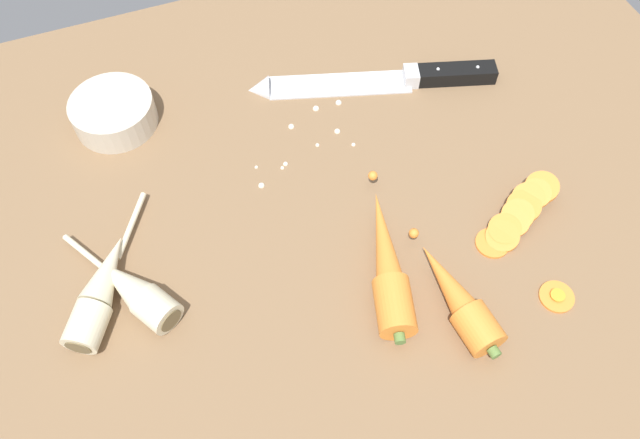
# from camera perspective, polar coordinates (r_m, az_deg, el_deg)

# --- Properties ---
(ground_plane) EXTENTS (1.20, 0.90, 0.04)m
(ground_plane) POSITION_cam_1_polar(r_m,az_deg,el_deg) (0.78, -0.52, -0.22)
(ground_plane) COLOR brown
(chefs_knife) EXTENTS (0.34, 0.13, 0.04)m
(chefs_knife) POSITION_cam_1_polar(r_m,az_deg,el_deg) (0.90, 4.58, 12.56)
(chefs_knife) COLOR silver
(chefs_knife) RESTS_ON ground_plane
(whole_carrot) EXTENTS (0.09, 0.22, 0.04)m
(whole_carrot) POSITION_cam_1_polar(r_m,az_deg,el_deg) (0.71, 6.20, -4.13)
(whole_carrot) COLOR orange
(whole_carrot) RESTS_ON ground_plane
(whole_carrot_second) EXTENTS (0.05, 0.17, 0.04)m
(whole_carrot_second) POSITION_cam_1_polar(r_m,az_deg,el_deg) (0.70, 12.55, -7.12)
(whole_carrot_second) COLOR orange
(whole_carrot_second) RESTS_ON ground_plane
(parsnip_front) EXTENTS (0.13, 0.19, 0.04)m
(parsnip_front) POSITION_cam_1_polar(r_m,az_deg,el_deg) (0.73, -19.41, -6.20)
(parsnip_front) COLOR beige
(parsnip_front) RESTS_ON ground_plane
(parsnip_mid_left) EXTENTS (0.11, 0.17, 0.04)m
(parsnip_mid_left) POSITION_cam_1_polar(r_m,az_deg,el_deg) (0.72, -16.70, -6.25)
(parsnip_mid_left) COLOR beige
(parsnip_mid_left) RESTS_ON ground_plane
(carrot_slice_stack) EXTENTS (0.13, 0.08, 0.04)m
(carrot_slice_stack) POSITION_cam_1_polar(r_m,az_deg,el_deg) (0.79, 17.67, 0.45)
(carrot_slice_stack) COLOR orange
(carrot_slice_stack) RESTS_ON ground_plane
(carrot_slice_stray_near) EXTENTS (0.04, 0.04, 0.01)m
(carrot_slice_stray_near) POSITION_cam_1_polar(r_m,az_deg,el_deg) (0.76, 20.89, -6.56)
(carrot_slice_stray_near) COLOR orange
(carrot_slice_stray_near) RESTS_ON ground_plane
(prep_bowl) EXTENTS (0.11, 0.11, 0.04)m
(prep_bowl) POSITION_cam_1_polar(r_m,az_deg,el_deg) (0.88, -18.40, 9.34)
(prep_bowl) COLOR beige
(prep_bowl) RESTS_ON ground_plane
(mince_crumbs) EXTENTS (0.15, 0.11, 0.01)m
(mince_crumbs) POSITION_cam_1_polar(r_m,az_deg,el_deg) (0.84, -0.99, 8.01)
(mince_crumbs) COLOR silver
(mince_crumbs) RESTS_ON ground_plane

